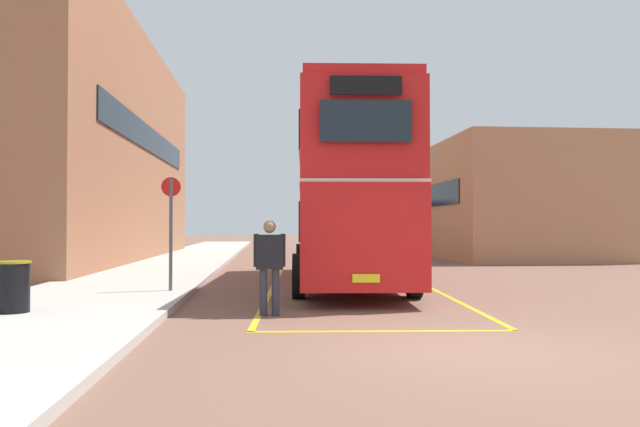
% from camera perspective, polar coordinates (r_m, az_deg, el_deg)
% --- Properties ---
extents(ground_plane, '(135.60, 135.60, 0.00)m').
position_cam_1_polar(ground_plane, '(22.22, 2.22, -5.31)').
color(ground_plane, brown).
extents(sidewalk_left, '(4.00, 57.60, 0.14)m').
position_cam_1_polar(sidewalk_left, '(24.74, -13.66, -4.69)').
color(sidewalk_left, '#B2ADA3').
rests_on(sidewalk_left, ground).
extents(brick_building_left, '(6.40, 21.73, 9.91)m').
position_cam_1_polar(brick_building_left, '(28.62, -22.28, 5.65)').
color(brick_building_left, '#9E6647').
rests_on(brick_building_left, ground).
extents(depot_building_right, '(8.01, 13.68, 5.66)m').
position_cam_1_polar(depot_building_right, '(32.67, 17.10, 1.05)').
color(depot_building_right, '#AD7A56').
rests_on(depot_building_right, ground).
extents(double_decker_bus, '(3.28, 10.81, 4.75)m').
position_cam_1_polar(double_decker_bus, '(16.54, 2.51, 1.95)').
color(double_decker_bus, black).
rests_on(double_decker_bus, ground).
extents(single_deck_bus, '(3.61, 10.13, 3.02)m').
position_cam_1_polar(single_deck_bus, '(37.96, 5.28, -1.07)').
color(single_deck_bus, black).
rests_on(single_deck_bus, ground).
extents(pedestrian_boarding, '(0.58, 0.24, 1.71)m').
position_cam_1_polar(pedestrian_boarding, '(10.75, -4.88, -4.52)').
color(pedestrian_boarding, '#2D2D38').
rests_on(pedestrian_boarding, ground).
extents(litter_bin, '(0.54, 0.54, 0.88)m').
position_cam_1_polar(litter_bin, '(11.45, -27.35, -6.26)').
color(litter_bin, black).
rests_on(litter_bin, sidewalk_left).
extents(bus_stop_sign, '(0.43, 0.15, 2.59)m').
position_cam_1_polar(bus_stop_sign, '(13.95, -14.15, -0.80)').
color(bus_stop_sign, '#4C4C51').
rests_on(bus_stop_sign, sidewalk_left).
extents(bay_marking_yellow, '(4.93, 12.92, 0.01)m').
position_cam_1_polar(bay_marking_yellow, '(14.66, 3.31, -7.49)').
color(bay_marking_yellow, gold).
rests_on(bay_marking_yellow, ground).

